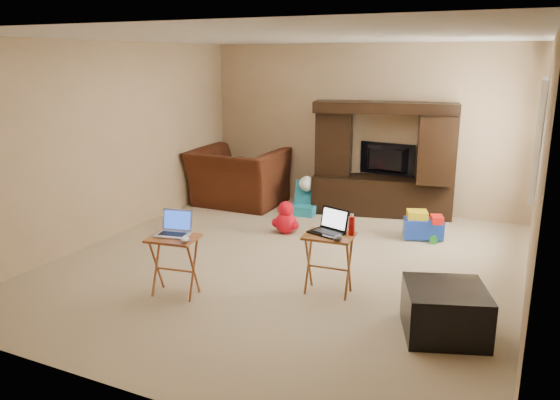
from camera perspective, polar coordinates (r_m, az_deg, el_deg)
The scene contains 22 objects.
floor at distance 6.33m, azimuth 0.78°, elevation -6.60°, with size 5.50×5.50×0.00m, color tan.
ceiling at distance 5.89m, azimuth 0.87°, elevation 16.66°, with size 5.50×5.50×0.00m, color silver.
wall_back at distance 8.54m, azimuth 8.58°, elevation 7.50°, with size 5.00×5.00×0.00m, color tan.
wall_front at distance 3.73m, azimuth -17.04°, elevation -2.34°, with size 5.00×5.00×0.00m, color tan.
wall_left at distance 7.37m, azimuth -17.25°, elevation 5.87°, with size 5.50×5.50×0.00m, color tan.
wall_right at distance 5.46m, azimuth 25.44°, elevation 2.19°, with size 5.50×5.50×0.00m, color tan.
window_pane at distance 6.97m, azimuth 25.55°, elevation 5.87°, with size 1.20×1.20×0.00m, color white.
window_frame at distance 6.97m, azimuth 25.39°, elevation 5.89°, with size 0.06×1.14×1.34m, color white.
entertainment_center at distance 8.21m, azimuth 10.68°, elevation 4.22°, with size 2.05×0.51×1.67m, color black.
television at distance 8.36m, azimuth 10.94°, elevation 4.15°, with size 0.85×0.11×0.49m, color black.
recliner at distance 8.70m, azimuth -4.41°, elevation 2.38°, with size 1.37×1.20×0.89m, color #471E0F.
child_rocker at distance 8.19m, azimuth 2.48°, elevation 0.20°, with size 0.37×0.43×0.50m, color teal, non-canonical shape.
plush_toy at distance 7.30m, azimuth 0.62°, elevation -1.80°, with size 0.40×0.34×0.45m, color red, non-canonical shape.
push_toy at distance 7.32m, azimuth 14.77°, elevation -2.54°, with size 0.51×0.36×0.38m, color blue, non-canonical shape.
ottoman at distance 4.92m, azimuth 16.84°, elevation -11.06°, with size 0.66×0.66×0.43m, color black.
tray_table_left at distance 5.52m, azimuth -10.94°, elevation -6.79°, with size 0.46×0.37×0.60m, color #9C5025.
tray_table_right at distance 5.48m, azimuth 5.09°, elevation -6.69°, with size 0.47×0.38×0.62m, color #A45C27.
laptop_left at distance 5.42m, azimuth -11.23°, elevation -2.48°, with size 0.32×0.26×0.24m, color #B8B9BD.
laptop_right at distance 5.37m, azimuth 4.87°, elevation -2.30°, with size 0.32×0.27×0.24m, color black.
mouse_left at distance 5.25m, azimuth -9.89°, elevation -4.08°, with size 0.08×0.12×0.05m, color white.
mouse_right at distance 5.21m, azimuth 6.05°, elevation -3.93°, with size 0.08×0.12×0.05m, color #3D3D41.
water_bottle at distance 5.35m, azimuth 7.49°, elevation -2.70°, with size 0.06×0.06×0.19m, color red.
Camera 1 is at (2.44, -5.36, 2.31)m, focal length 35.00 mm.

